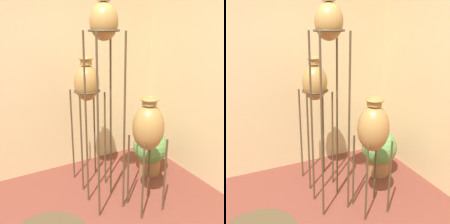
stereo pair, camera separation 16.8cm
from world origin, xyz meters
TOP-DOWN VIEW (x-y plane):
  - wall_back at (0.00, 1.96)m, footprint 7.85×0.06m
  - vase_stand_tall at (0.65, 0.92)m, footprint 0.30×0.30m
  - vase_stand_medium at (0.68, 1.42)m, footprint 0.32×0.32m
  - vase_stand_short at (1.00, 0.67)m, footprint 0.31×0.31m
  - potted_plant at (1.46, 1.22)m, footprint 0.44×0.44m

SIDE VIEW (x-z plane):
  - potted_plant at x=1.46m, z-range 0.03..0.63m
  - vase_stand_short at x=1.00m, z-range 0.30..1.52m
  - vase_stand_medium at x=0.68m, z-range 0.46..1.98m
  - wall_back at x=0.00m, z-range 0.00..2.70m
  - vase_stand_tall at x=0.65m, z-range 0.73..2.85m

